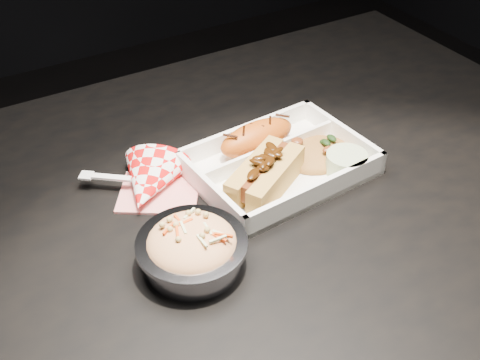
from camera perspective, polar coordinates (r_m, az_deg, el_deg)
name	(u,v)px	position (r m, az deg, el deg)	size (l,w,h in m)	color
dining_table	(234,239)	(0.91, -0.53, -5.64)	(1.20, 0.80, 0.75)	black
food_tray	(279,166)	(0.88, 3.69, 1.30)	(0.26, 0.20, 0.04)	white
fried_pastry	(257,137)	(0.91, 1.61, 4.08)	(0.13, 0.05, 0.05)	#C35413
hotdog	(265,174)	(0.83, 2.41, 0.58)	(0.14, 0.12, 0.06)	#BD8E40
fried_rice_mound	(319,148)	(0.90, 7.45, 3.01)	(0.11, 0.09, 0.03)	#AE7032
cupcake_liner	(346,163)	(0.88, 10.05, 1.60)	(0.06, 0.06, 0.03)	#B1C494
foil_coleslaw_cup	(192,248)	(0.73, -4.58, -6.40)	(0.14, 0.14, 0.07)	silver
napkin_fork	(149,183)	(0.85, -8.63, -0.28)	(0.16, 0.15, 0.10)	red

